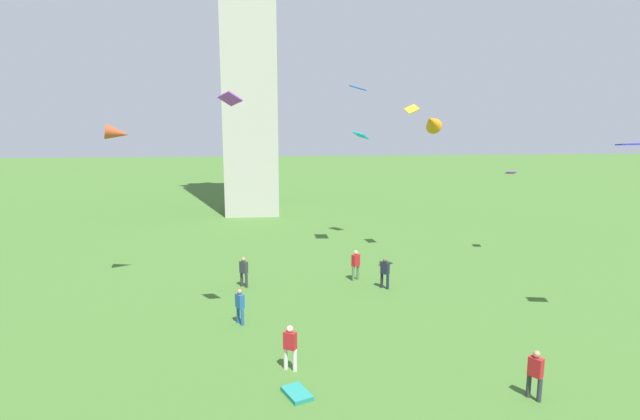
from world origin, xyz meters
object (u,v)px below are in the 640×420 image
object	(u,v)px
kite_flying_4	(361,135)
person_5	(356,263)
kite_flying_3	(358,88)
kite_bundle_0	(297,393)
kite_flying_0	(511,173)
kite_flying_5	(230,99)
person_3	(244,270)
person_2	(385,271)
kite_flying_2	(431,122)
kite_flying_6	(117,133)
person_4	(240,304)
person_0	(535,372)
kite_flying_1	(412,109)
kite_flying_7	(631,144)
person_1	(290,345)

from	to	relation	value
kite_flying_4	person_5	bearing A→B (deg)	-46.43
kite_flying_3	kite_bundle_0	size ratio (longest dim) A/B	1.23
kite_flying_0	kite_flying_3	size ratio (longest dim) A/B	0.63
kite_flying_5	person_3	bearing A→B (deg)	-32.35
person_2	kite_flying_2	size ratio (longest dim) A/B	1.02
kite_flying_2	kite_flying_3	world-z (taller)	kite_flying_3
kite_flying_2	kite_flying_6	distance (m)	17.12
person_4	kite_flying_3	xyz separation A→B (m)	(7.42, 11.97, 10.47)
kite_flying_2	person_5	bearing A→B (deg)	-167.48
person_3	kite_flying_5	xyz separation A→B (m)	(-0.01, -6.33, 9.27)
kite_flying_2	kite_flying_5	bearing A→B (deg)	-120.01
kite_flying_6	kite_bundle_0	size ratio (longest dim) A/B	1.27
person_0	kite_flying_1	distance (m)	20.40
kite_flying_1	person_2	bearing A→B (deg)	-31.72
person_0	person_5	world-z (taller)	person_5
kite_flying_3	kite_flying_4	xyz separation A→B (m)	(1.01, 4.32, -3.28)
person_2	person_5	world-z (taller)	person_5
kite_flying_5	kite_bundle_0	world-z (taller)	kite_flying_5
kite_flying_0	kite_flying_6	distance (m)	25.11
person_5	kite_flying_5	xyz separation A→B (m)	(-6.52, -6.94, 9.22)
kite_flying_3	kite_flying_7	distance (m)	17.31
person_3	person_1	bearing A→B (deg)	-35.35
kite_flying_7	kite_flying_3	bearing A→B (deg)	134.48
person_1	kite_flying_0	size ratio (longest dim) A/B	1.96
kite_flying_3	kite_flying_0	bearing A→B (deg)	-97.42
person_1	kite_flying_1	size ratio (longest dim) A/B	1.66
person_0	kite_flying_6	size ratio (longest dim) A/B	1.18
person_2	kite_flying_3	world-z (taller)	kite_flying_3
person_2	kite_flying_3	bearing A→B (deg)	-41.86
person_0	kite_bundle_0	distance (m)	8.15
kite_flying_0	kite_flying_1	distance (m)	8.17
person_3	kite_flying_7	world-z (taller)	kite_flying_7
kite_flying_5	kite_flying_7	size ratio (longest dim) A/B	1.02
person_1	kite_bundle_0	xyz separation A→B (m)	(0.16, -1.85, -0.93)
person_2	kite_flying_6	size ratio (longest dim) A/B	1.18
person_0	person_4	bearing A→B (deg)	19.94
person_4	kite_flying_5	bearing A→B (deg)	-39.81
person_0	person_3	world-z (taller)	person_0
kite_flying_7	kite_flying_6	bearing A→B (deg)	171.02
person_5	kite_flying_7	size ratio (longest dim) A/B	1.63
kite_bundle_0	kite_flying_0	bearing A→B (deg)	47.70
person_3	kite_flying_7	bearing A→B (deg)	17.91
person_0	kite_flying_0	bearing A→B (deg)	-56.56
person_0	person_2	world-z (taller)	person_2
person_2	person_3	world-z (taller)	person_2
person_5	kite_flying_7	world-z (taller)	kite_flying_7
kite_flying_0	kite_bundle_0	size ratio (longest dim) A/B	0.77
kite_bundle_0	kite_flying_7	bearing A→B (deg)	16.39
kite_flying_4	person_4	bearing A→B (deg)	-62.79
person_1	kite_flying_1	distance (m)	19.88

